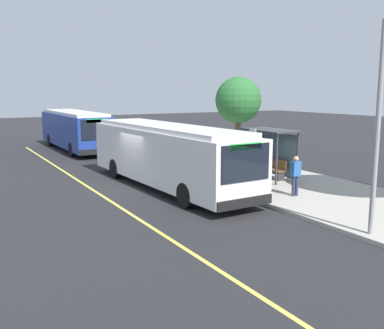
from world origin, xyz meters
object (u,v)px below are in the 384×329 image
(transit_bus_main, at_px, (167,154))
(waiting_bench, at_px, (273,169))
(pedestrian_commuter, at_px, (296,173))
(transit_bus_second, at_px, (75,129))
(route_sign_post, at_px, (252,151))

(transit_bus_main, relative_size, waiting_bench, 7.32)
(pedestrian_commuter, bearing_deg, transit_bus_second, -169.39)
(pedestrian_commuter, bearing_deg, transit_bus_main, -142.26)
(transit_bus_second, bearing_deg, transit_bus_main, 0.56)
(transit_bus_main, distance_m, transit_bus_second, 15.54)
(pedestrian_commuter, bearing_deg, waiting_bench, 153.99)
(route_sign_post, bearing_deg, waiting_bench, 124.60)
(transit_bus_second, relative_size, route_sign_post, 4.04)
(waiting_bench, bearing_deg, route_sign_post, -55.40)
(transit_bus_main, relative_size, pedestrian_commuter, 6.93)
(transit_bus_second, xyz_separation_m, route_sign_post, (18.76, 2.66, 0.34))
(waiting_bench, xyz_separation_m, pedestrian_commuter, (3.41, -1.67, 0.48))
(transit_bus_main, height_order, pedestrian_commuter, transit_bus_main)
(waiting_bench, distance_m, route_sign_post, 3.65)
(transit_bus_second, distance_m, route_sign_post, 18.95)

